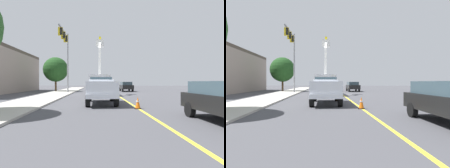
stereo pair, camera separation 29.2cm
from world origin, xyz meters
The scene contains 10 objects.
ground centered at (0.00, 0.00, 0.00)m, with size 120.00×120.00×0.00m, color #47474C.
sidewalk_far_side centered at (-1.48, 7.75, 0.06)m, with size 60.00×3.60×0.12m, color #B2ADA3.
lane_centre_stripe centered at (0.00, 0.00, 0.00)m, with size 50.00×0.16×0.01m, color yellow.
utility_bucket_truck centered at (-0.45, 2.17, 1.63)m, with size 8.52×4.00×7.73m.
service_pickup_truck centered at (-10.82, 0.19, 1.12)m, with size 5.89×3.11×2.06m.
passing_minivan centered at (8.30, -1.13, 0.97)m, with size 5.07×2.77×1.69m.
traffic_cone_leading centered at (-13.25, -2.48, 0.36)m, with size 0.40×0.40×0.74m.
traffic_cone_mid_front centered at (4.02, 1.05, 0.43)m, with size 0.40×0.40×0.88m.
traffic_signal_mast centered at (0.35, 7.06, 6.37)m, with size 6.62×1.46×8.93m.
street_tree_right centered at (6.38, 11.06, 3.83)m, with size 4.28×4.28×5.98m.
Camera 1 is at (-24.81, -2.09, 1.65)m, focal length 29.77 mm.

